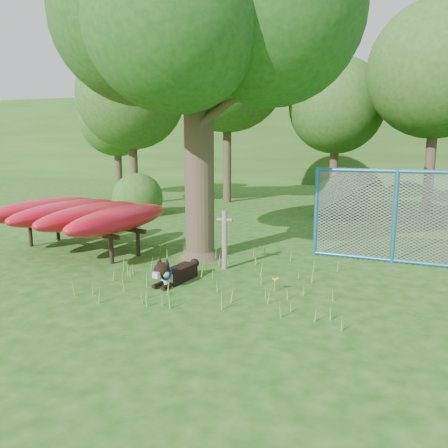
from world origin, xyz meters
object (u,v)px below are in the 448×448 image
(husky_dog, at_px, (174,273))
(fence_section, at_px, (395,217))
(kayak_rack, at_px, (80,214))
(oak_tree, at_px, (197,1))

(husky_dog, height_order, fence_section, fence_section)
(kayak_rack, bearing_deg, oak_tree, 22.46)
(oak_tree, distance_m, fence_section, 5.98)
(husky_dog, relative_size, fence_section, 0.36)
(oak_tree, xyz_separation_m, fence_section, (4.07, 0.73, -4.33))
(oak_tree, xyz_separation_m, kayak_rack, (-2.84, -0.29, -4.44))
(oak_tree, height_order, fence_section, oak_tree)
(oak_tree, bearing_deg, kayak_rack, -174.09)
(oak_tree, relative_size, husky_dog, 6.59)
(kayak_rack, xyz_separation_m, fence_section, (6.91, 1.02, 0.11))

